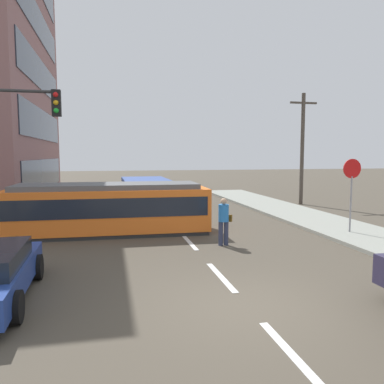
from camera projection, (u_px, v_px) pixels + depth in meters
ground_plane at (172, 223)px, 17.66m from camera, size 120.00×120.00×0.00m
sidewalk_curb_right at (355, 232)px, 15.19m from camera, size 3.20×36.00×0.14m
lane_stripe_0 at (293, 356)px, 5.98m from camera, size 0.16×2.40×0.01m
lane_stripe_1 at (221, 277)px, 9.87m from camera, size 0.16×2.40×0.01m
lane_stripe_2 at (189, 242)px, 13.76m from camera, size 0.16×2.40×0.01m
lane_stripe_3 at (160, 210)px, 21.83m from camera, size 0.16×2.40×0.01m
lane_stripe_4 at (149, 198)px, 27.66m from camera, size 0.16×2.40×0.01m
streetcar_tram at (109, 208)px, 15.29m from camera, size 8.00×2.70×2.03m
city_bus at (146, 192)px, 21.62m from camera, size 2.61×5.06×1.81m
pedestrian_crossing at (224, 219)px, 13.24m from camera, size 0.51×0.36×1.67m
stop_sign at (352, 180)px, 14.79m from camera, size 0.76×0.07×2.88m
traffic_light_mast at (17, 138)px, 12.01m from camera, size 2.26×0.33×5.38m
utility_pole_mid at (302, 147)px, 24.04m from camera, size 1.80×0.24×7.03m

